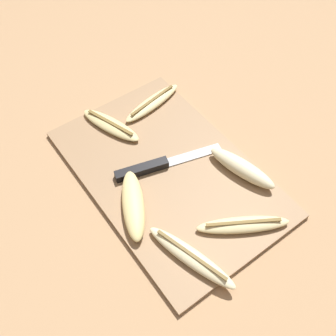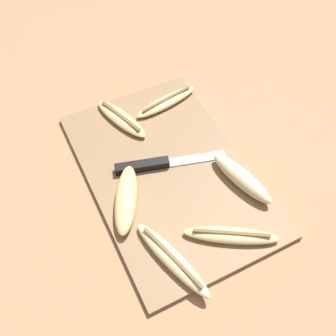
{
  "view_description": "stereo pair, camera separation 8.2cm",
  "coord_description": "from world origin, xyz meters",
  "views": [
    {
      "loc": [
        0.39,
        -0.28,
        0.68
      ],
      "look_at": [
        0.0,
        0.0,
        0.02
      ],
      "focal_mm": 42.0,
      "sensor_mm": 36.0,
      "label": 1
    },
    {
      "loc": [
        0.43,
        -0.22,
        0.68
      ],
      "look_at": [
        0.0,
        0.0,
        0.02
      ],
      "focal_mm": 42.0,
      "sensor_mm": 36.0,
      "label": 2
    }
  ],
  "objects": [
    {
      "name": "banana_golden_short",
      "position": [
        0.03,
        -0.11,
        0.03
      ],
      "size": [
        0.16,
        0.11,
        0.03
      ],
      "rotation": [
        0.0,
        0.0,
        4.23
      ],
      "color": "#EDD689",
      "rests_on": "cutting_board"
    },
    {
      "name": "banana_spotted_left",
      "position": [
        -0.18,
        -0.03,
        0.02
      ],
      "size": [
        0.16,
        0.09,
        0.02
      ],
      "rotation": [
        0.0,
        0.0,
        5.04
      ],
      "color": "#DBC684",
      "rests_on": "cutting_board"
    },
    {
      "name": "banana_ripe_center",
      "position": [
        0.19,
        0.04,
        0.02
      ],
      "size": [
        0.12,
        0.17,
        0.02
      ],
      "rotation": [
        0.0,
        0.0,
        2.6
      ],
      "color": "beige",
      "rests_on": "cutting_board"
    },
    {
      "name": "banana_pale_long",
      "position": [
        0.09,
        0.12,
        0.03
      ],
      "size": [
        0.16,
        0.07,
        0.03
      ],
      "rotation": [
        0.0,
        0.0,
        4.96
      ],
      "color": "beige",
      "rests_on": "cutting_board"
    },
    {
      "name": "banana_cream_curved",
      "position": [
        0.18,
        -0.08,
        0.02
      ],
      "size": [
        0.19,
        0.08,
        0.02
      ],
      "rotation": [
        0.0,
        0.0,
        4.99
      ],
      "color": "beige",
      "rests_on": "cutting_board"
    },
    {
      "name": "knife",
      "position": [
        -0.02,
        -0.03,
        0.02
      ],
      "size": [
        0.08,
        0.24,
        0.02
      ],
      "rotation": [
        0.0,
        0.0,
        -0.27
      ],
      "color": "black",
      "rests_on": "cutting_board"
    },
    {
      "name": "cutting_board",
      "position": [
        0.0,
        0.0,
        0.01
      ],
      "size": [
        0.5,
        0.32,
        0.01
      ],
      "color": "#997551",
      "rests_on": "ground_plane"
    },
    {
      "name": "ground_plane",
      "position": [
        0.0,
        0.0,
        0.0
      ],
      "size": [
        4.0,
        4.0,
        0.0
      ],
      "primitive_type": "plane",
      "color": "tan"
    },
    {
      "name": "banana_mellow_near",
      "position": [
        -0.18,
        0.08,
        0.02
      ],
      "size": [
        0.06,
        0.17,
        0.02
      ],
      "rotation": [
        0.0,
        0.0,
        0.18
      ],
      "color": "beige",
      "rests_on": "cutting_board"
    }
  ]
}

